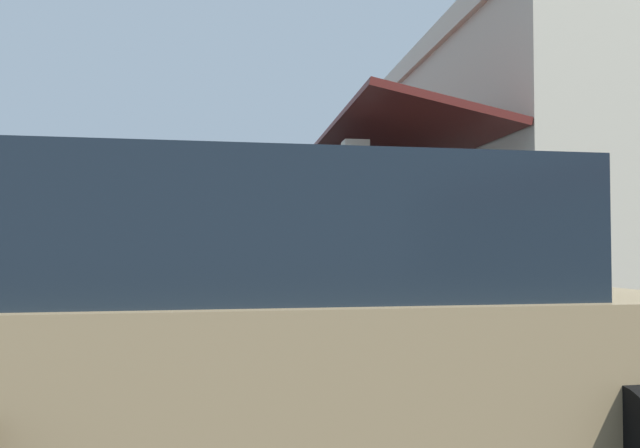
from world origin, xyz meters
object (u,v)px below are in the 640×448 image
(pedestrian, at_px, (215,268))
(transit_bus, at_px, (220,238))
(parked_suv_tan, at_px, (296,320))
(parked_sedan_silver, at_px, (51,262))
(potted_palm, at_px, (389,281))

(pedestrian, bearing_deg, transit_bus, -179.91)
(parked_suv_tan, bearing_deg, parked_sedan_silver, -163.55)
(parked_sedan_silver, height_order, pedestrian, pedestrian)
(parked_suv_tan, bearing_deg, pedestrian, -176.74)
(parked_sedan_silver, height_order, potted_palm, potted_palm)
(potted_palm, bearing_deg, parked_suv_tan, -16.39)
(transit_bus, distance_m, potted_palm, 10.99)
(parked_sedan_silver, distance_m, potted_palm, 23.48)
(pedestrian, distance_m, potted_palm, 4.41)
(parked_sedan_silver, bearing_deg, transit_bus, 42.72)
(parked_suv_tan, height_order, pedestrian, parked_suv_tan)
(parked_sedan_silver, distance_m, pedestrian, 21.73)
(transit_bus, bearing_deg, potted_palm, 23.71)
(transit_bus, relative_size, parked_suv_tan, 2.30)
(parked_sedan_silver, bearing_deg, parked_suv_tan, 16.45)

